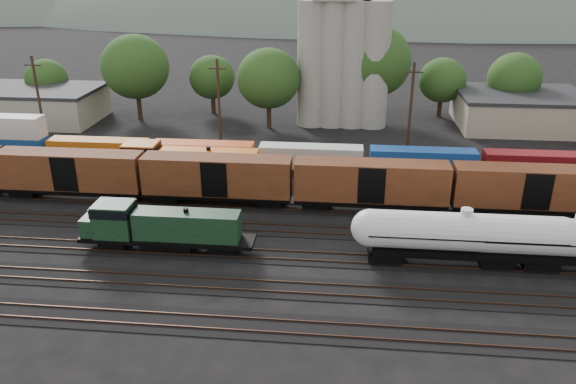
# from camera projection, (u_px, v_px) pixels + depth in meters

# --- Properties ---
(ground) EXTENTS (600.00, 600.00, 0.00)m
(ground) POSITION_uv_depth(u_px,v_px,m) (299.00, 230.00, 52.40)
(ground) COLOR black
(tracks) EXTENTS (180.00, 33.20, 0.20)m
(tracks) POSITION_uv_depth(u_px,v_px,m) (299.00, 230.00, 52.38)
(tracks) COLOR black
(tracks) RESTS_ON ground
(green_locomotive) EXTENTS (15.10, 2.66, 4.00)m
(green_locomotive) POSITION_uv_depth(u_px,v_px,m) (157.00, 226.00, 47.99)
(green_locomotive) COLOR black
(green_locomotive) RESTS_ON ground
(tank_car_a) EXTENTS (18.27, 3.27, 4.79)m
(tank_car_a) POSITION_uv_depth(u_px,v_px,m) (464.00, 234.00, 45.45)
(tank_car_a) COLOR silver
(tank_car_a) RESTS_ON ground
(tank_car_b) EXTENTS (17.73, 3.17, 4.65)m
(tank_car_b) POSITION_uv_depth(u_px,v_px,m) (576.00, 240.00, 44.68)
(tank_car_b) COLOR silver
(tank_car_b) RESTS_ON ground
(orange_locomotive) EXTENTS (17.97, 2.99, 4.49)m
(orange_locomotive) POSITION_uv_depth(u_px,v_px,m) (182.00, 163.00, 61.83)
(orange_locomotive) COLOR black
(orange_locomotive) RESTS_ON ground
(boxcar_string) EXTENTS (153.60, 2.90, 4.20)m
(boxcar_string) POSITION_uv_depth(u_px,v_px,m) (293.00, 179.00, 55.86)
(boxcar_string) COLOR black
(boxcar_string) RESTS_ON ground
(container_wall) EXTENTS (162.60, 2.60, 5.80)m
(container_wall) POSITION_uv_depth(u_px,v_px,m) (150.00, 151.00, 67.08)
(container_wall) COLOR black
(container_wall) RESTS_ON ground
(grain_silo) EXTENTS (13.40, 5.00, 29.00)m
(grain_silo) POSITION_uv_depth(u_px,v_px,m) (342.00, 49.00, 80.75)
(grain_silo) COLOR gray
(grain_silo) RESTS_ON ground
(industrial_sheds) EXTENTS (119.38, 17.26, 5.10)m
(industrial_sheds) POSITION_uv_depth(u_px,v_px,m) (363.00, 110.00, 83.14)
(industrial_sheds) COLOR #9E937F
(industrial_sheds) RESTS_ON ground
(tree_band) EXTENTS (164.51, 21.22, 14.48)m
(tree_band) POSITION_uv_depth(u_px,v_px,m) (336.00, 74.00, 84.14)
(tree_band) COLOR black
(tree_band) RESTS_ON ground
(utility_poles) EXTENTS (122.20, 0.36, 12.00)m
(utility_poles) POSITION_uv_depth(u_px,v_px,m) (313.00, 107.00, 70.17)
(utility_poles) COLOR black
(utility_poles) RESTS_ON ground
(distant_hills) EXTENTS (860.00, 286.00, 130.00)m
(distant_hills) POSITION_uv_depth(u_px,v_px,m) (383.00, 47.00, 296.67)
(distant_hills) COLOR #59665B
(distant_hills) RESTS_ON ground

